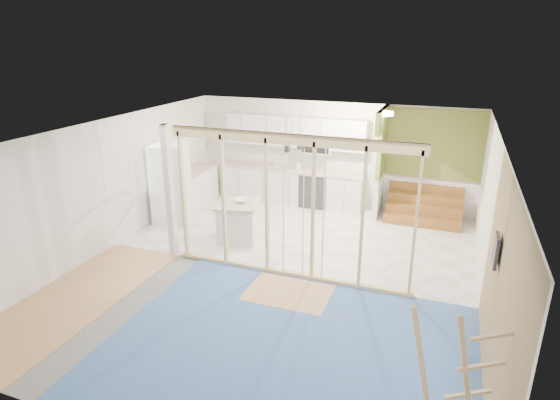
% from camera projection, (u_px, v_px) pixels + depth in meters
% --- Properties ---
extents(room, '(7.01, 8.01, 2.61)m').
position_uv_depth(room, '(273.00, 206.00, 8.12)').
color(room, slate).
rests_on(room, ground).
extents(floor_overlays, '(7.00, 8.00, 0.03)m').
position_uv_depth(floor_overlays, '(278.00, 271.00, 8.57)').
color(floor_overlays, white).
rests_on(floor_overlays, room).
extents(stud_frame, '(4.66, 0.14, 2.60)m').
position_uv_depth(stud_frame, '(262.00, 190.00, 8.10)').
color(stud_frame, tan).
rests_on(stud_frame, room).
extents(base_cabinets, '(4.45, 2.24, 0.93)m').
position_uv_depth(base_cabinets, '(262.00, 187.00, 11.89)').
color(base_cabinets, silver).
rests_on(base_cabinets, room).
extents(upper_cabinets, '(3.60, 0.41, 0.85)m').
position_uv_depth(upper_cabinets, '(297.00, 133.00, 11.59)').
color(upper_cabinets, silver).
rests_on(upper_cabinets, room).
extents(green_partition, '(2.25, 1.51, 2.60)m').
position_uv_depth(green_partition, '(413.00, 180.00, 10.79)').
color(green_partition, olive).
rests_on(green_partition, room).
extents(pot_rack, '(0.52, 0.52, 0.72)m').
position_uv_depth(pot_rack, '(292.00, 143.00, 9.66)').
color(pot_rack, black).
rests_on(pot_rack, room).
extents(sheathing_panel, '(0.02, 4.00, 2.60)m').
position_uv_depth(sheathing_panel, '(499.00, 302.00, 5.20)').
color(sheathing_panel, tan).
rests_on(sheathing_panel, room).
extents(electrical_panel, '(0.04, 0.30, 0.40)m').
position_uv_depth(electrical_panel, '(496.00, 251.00, 5.63)').
color(electrical_panel, '#333337').
rests_on(electrical_panel, room).
extents(ceiling_light, '(0.32, 0.32, 0.08)m').
position_uv_depth(ceiling_light, '(386.00, 114.00, 9.89)').
color(ceiling_light, '#FFEABF').
rests_on(ceiling_light, room).
extents(fridge, '(1.01, 0.98, 1.83)m').
position_uv_depth(fridge, '(171.00, 184.00, 10.65)').
color(fridge, white).
rests_on(fridge, room).
extents(island, '(1.02, 1.02, 0.83)m').
position_uv_depth(island, '(238.00, 222.00, 9.79)').
color(island, silver).
rests_on(island, room).
extents(bowl, '(0.36, 0.36, 0.07)m').
position_uv_depth(bowl, '(242.00, 200.00, 9.70)').
color(bowl, white).
rests_on(bowl, island).
extents(soap_bottle_a, '(0.14, 0.14, 0.28)m').
position_uv_depth(soap_bottle_a, '(275.00, 160.00, 12.01)').
color(soap_bottle_a, '#A5ABB7').
rests_on(soap_bottle_a, base_cabinets).
extents(soap_bottle_b, '(0.10, 0.10, 0.20)m').
position_uv_depth(soap_bottle_b, '(298.00, 165.00, 11.71)').
color(soap_bottle_b, silver).
rests_on(soap_bottle_b, base_cabinets).
extents(ladder, '(0.94, 0.18, 1.78)m').
position_uv_depth(ladder, '(452.00, 392.00, 4.43)').
color(ladder, '#D7B683').
rests_on(ladder, room).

